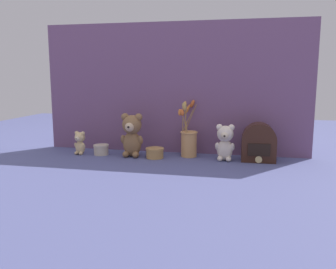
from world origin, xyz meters
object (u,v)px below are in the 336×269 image
teddy_bear_small (80,142)px  decorative_tin_tall (101,150)px  flower_vase (189,140)px  decorative_tin_short (155,153)px  vintage_radio (259,144)px  teddy_bear_medium (225,142)px  teddy_bear_large (132,134)px

teddy_bear_small → decorative_tin_tall: size_ratio=1.54×
teddy_bear_small → decorative_tin_tall: teddy_bear_small is taller
teddy_bear_small → flower_vase: bearing=7.0°
decorative_tin_short → vintage_radio: bearing=4.7°
vintage_radio → teddy_bear_small: bearing=-177.4°
flower_vase → teddy_bear_small: bearing=-173.0°
teddy_bear_medium → decorative_tin_tall: teddy_bear_medium is taller
teddy_bear_large → decorative_tin_short: 0.17m
flower_vase → vintage_radio: (0.38, -0.03, -0.00)m
teddy_bear_medium → decorative_tin_short: 0.39m
teddy_bear_medium → teddy_bear_small: size_ratio=1.46×
decorative_tin_tall → teddy_bear_large: bearing=-1.4°
vintage_radio → teddy_bear_medium: bearing=-172.7°
teddy_bear_large → teddy_bear_medium: size_ratio=1.24×
flower_vase → decorative_tin_tall: bearing=-173.2°
teddy_bear_medium → decorative_tin_short: (-0.38, -0.02, -0.07)m
flower_vase → vintage_radio: size_ratio=1.54×
teddy_bear_medium → flower_vase: bearing=165.5°
teddy_bear_large → teddy_bear_small: size_ratio=1.82×
teddy_bear_large → teddy_bear_medium: 0.52m
decorative_tin_tall → flower_vase: bearing=6.8°
flower_vase → decorative_tin_tall: (-0.50, -0.06, -0.06)m
vintage_radio → flower_vase: bearing=175.4°
teddy_bear_small → flower_vase: flower_vase is taller
decorative_tin_tall → decorative_tin_short: decorative_tin_tall is taller
teddy_bear_large → teddy_bear_small: (-0.31, -0.01, -0.06)m
vintage_radio → decorative_tin_tall: vintage_radio is taller
vintage_radio → decorative_tin_short: (-0.56, -0.05, -0.06)m
flower_vase → decorative_tin_short: 0.20m
teddy_bear_large → flower_vase: size_ratio=0.77×
vintage_radio → decorative_tin_short: bearing=-175.3°
flower_vase → teddy_bear_medium: bearing=-14.5°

